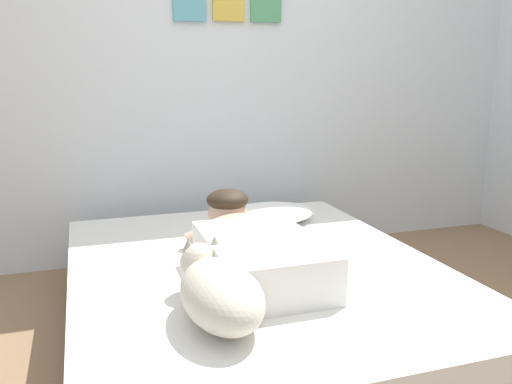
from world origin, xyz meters
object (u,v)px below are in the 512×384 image
object	(u,v)px
dog	(218,290)
cell_phone	(298,261)
pillow	(268,214)
person_lying	(251,245)
coffee_cup	(257,223)
bed	(256,301)

from	to	relation	value
dog	cell_phone	xyz separation A→B (m)	(0.46, 0.42, -0.10)
pillow	dog	bearing A→B (deg)	-117.91
person_lying	coffee_cup	distance (m)	0.57
pillow	coffee_cup	size ratio (longest dim) A/B	4.16
bed	dog	world-z (taller)	dog
bed	person_lying	distance (m)	0.29
dog	pillow	bearing A→B (deg)	62.09
person_lying	dog	distance (m)	0.47
bed	person_lying	world-z (taller)	person_lying
cell_phone	coffee_cup	bearing A→B (deg)	91.84
person_lying	dog	world-z (taller)	person_lying
cell_phone	pillow	bearing A→B (deg)	82.32
pillow	coffee_cup	bearing A→B (deg)	-134.86
bed	pillow	bearing A→B (deg)	65.37
bed	pillow	size ratio (longest dim) A/B	3.80
cell_phone	person_lying	bearing A→B (deg)	-175.73
person_lying	pillow	bearing A→B (deg)	64.25
pillow	cell_phone	world-z (taller)	pillow
pillow	dog	distance (m)	1.17
bed	dog	size ratio (longest dim) A/B	3.43
person_lying	cell_phone	size ratio (longest dim) A/B	6.57
person_lying	dog	size ratio (longest dim) A/B	1.60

